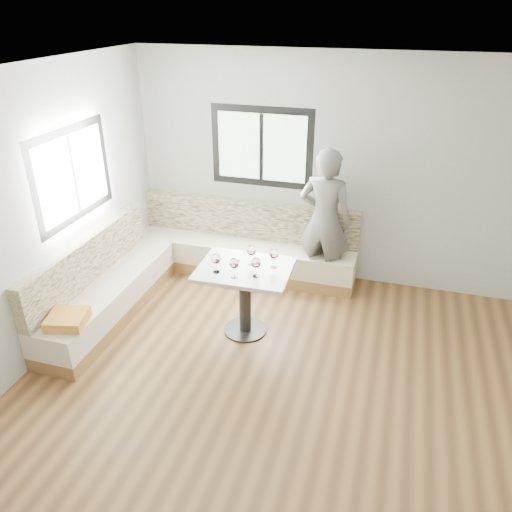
# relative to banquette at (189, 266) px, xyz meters

# --- Properties ---
(room) EXTENTS (5.01, 5.01, 2.81)m
(room) POSITION_rel_banquette_xyz_m (1.51, -1.55, 1.08)
(room) COLOR brown
(room) RESTS_ON ground
(banquette) EXTENTS (2.90, 2.80, 0.95)m
(banquette) POSITION_rel_banquette_xyz_m (0.00, 0.00, 0.00)
(banquette) COLOR brown
(banquette) RESTS_ON ground
(table) EXTENTS (0.99, 0.78, 0.79)m
(table) POSITION_rel_banquette_xyz_m (0.95, -0.65, 0.26)
(table) COLOR black
(table) RESTS_ON ground
(person) EXTENTS (0.72, 0.53, 1.80)m
(person) POSITION_rel_banquette_xyz_m (1.58, 0.55, 0.57)
(person) COLOR #615E5A
(person) RESTS_ON ground
(olive_ramekin) EXTENTS (0.09, 0.09, 0.03)m
(olive_ramekin) POSITION_rel_banquette_xyz_m (0.81, -0.54, 0.48)
(olive_ramekin) COLOR white
(olive_ramekin) RESTS_ON table
(wine_glass_a) EXTENTS (0.10, 0.10, 0.21)m
(wine_glass_a) POSITION_rel_banquette_xyz_m (0.70, -0.82, 0.61)
(wine_glass_a) COLOR white
(wine_glass_a) RESTS_ON table
(wine_glass_b) EXTENTS (0.10, 0.10, 0.21)m
(wine_glass_b) POSITION_rel_banquette_xyz_m (0.91, -0.86, 0.61)
(wine_glass_b) COLOR white
(wine_glass_b) RESTS_ON table
(wine_glass_c) EXTENTS (0.10, 0.10, 0.21)m
(wine_glass_c) POSITION_rel_banquette_xyz_m (1.11, -0.79, 0.61)
(wine_glass_c) COLOR white
(wine_glass_c) RESTS_ON table
(wine_glass_d) EXTENTS (0.10, 0.10, 0.21)m
(wine_glass_d) POSITION_rel_banquette_xyz_m (0.99, -0.54, 0.61)
(wine_glass_d) COLOR white
(wine_glass_d) RESTS_ON table
(wine_glass_e) EXTENTS (0.10, 0.10, 0.21)m
(wine_glass_e) POSITION_rel_banquette_xyz_m (1.23, -0.55, 0.61)
(wine_glass_e) COLOR white
(wine_glass_e) RESTS_ON table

